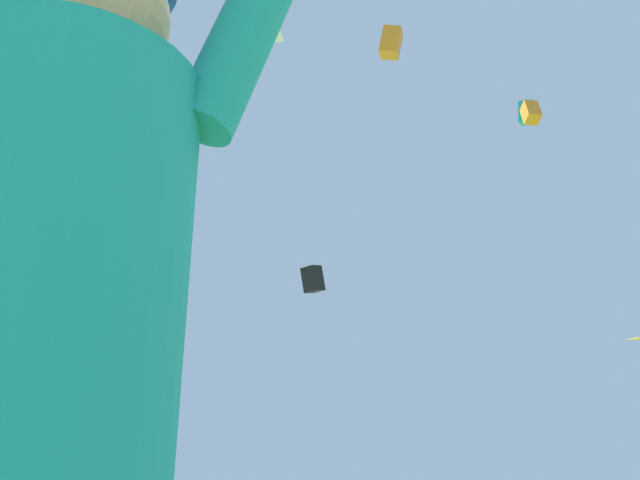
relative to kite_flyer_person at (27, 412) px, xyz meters
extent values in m
cylinder|color=teal|center=(0.00, 0.00, 0.16)|extent=(0.41, 0.41, 0.56)
sphere|color=tan|center=(0.00, 0.00, 0.56)|extent=(0.23, 0.23, 0.23)
cube|color=black|center=(-4.66, 31.45, 10.56)|extent=(1.28, 1.35, 1.48)
cube|color=orange|center=(5.99, 25.34, 15.78)|extent=(0.79, 1.04, 1.15)
cube|color=#19B2AD|center=(6.77, 30.02, 18.65)|extent=(0.99, 1.10, 1.30)
pyramid|color=yellow|center=(11.84, 35.15, 7.75)|extent=(1.05, 1.06, 0.20)
pyramid|color=white|center=(-5.26, 23.99, 20.12)|extent=(0.89, 0.88, 0.27)
cube|color=orange|center=(0.07, 22.61, 18.07)|extent=(1.07, 0.91, 1.41)
cone|color=purple|center=(-3.37, 8.78, 0.92)|extent=(0.28, 0.24, 0.24)
camera|label=1|loc=(0.44, -0.71, -0.09)|focal=37.15mm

